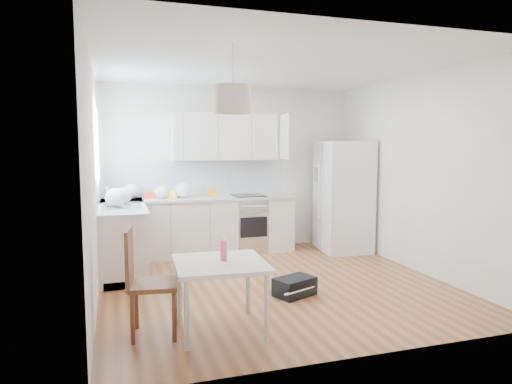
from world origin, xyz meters
TOP-DOWN VIEW (x-y plane):
  - floor at (0.00, 0.00)m, footprint 4.20×4.20m
  - ceiling at (0.00, 0.00)m, footprint 4.20×4.20m
  - wall_back at (0.00, 2.10)m, footprint 4.20×0.00m
  - wall_left at (-2.10, 0.00)m, footprint 0.00×4.20m
  - wall_right at (2.10, 0.00)m, footprint 0.00×4.20m
  - window_glassblock at (-2.09, 1.15)m, footprint 0.02×1.00m
  - cabinets_back at (-0.60, 1.80)m, footprint 3.00×0.60m
  - cabinets_left at (-1.80, 1.20)m, footprint 0.60×1.80m
  - counter_back at (-0.60, 1.80)m, footprint 3.02×0.64m
  - counter_left at (-1.80, 1.20)m, footprint 0.64×1.82m
  - backsplash_back at (-0.60, 2.09)m, footprint 3.00×0.01m
  - backsplash_left at (-2.09, 1.20)m, footprint 0.01×1.80m
  - upper_cabinets at (-0.15, 1.94)m, footprint 1.70×0.32m
  - range_oven at (0.20, 1.80)m, footprint 0.50×0.61m
  - sink at (-1.80, 1.15)m, footprint 0.50×0.80m
  - refrigerator at (1.73, 1.41)m, footprint 0.95×0.98m
  - dining_table at (-0.96, -1.21)m, footprint 0.88×0.88m
  - dining_chair at (-1.57, -1.14)m, footprint 0.48×0.48m
  - drink_bottle at (-0.92, -1.19)m, footprint 0.08×0.08m
  - gym_bag at (0.08, -0.50)m, footprint 0.54×0.46m
  - pendant_lamp at (-0.78, -1.03)m, footprint 0.41×0.41m
  - grocery_bag_a at (-1.64, 1.88)m, footprint 0.26×0.22m
  - grocery_bag_b at (-1.19, 1.81)m, footprint 0.22×0.19m
  - grocery_bag_c at (-0.86, 1.79)m, footprint 0.26×0.22m
  - grocery_bag_d at (-1.77, 1.41)m, footprint 0.25×0.21m
  - grocery_bag_e at (-1.87, 1.05)m, footprint 0.28×0.24m
  - snack_orange at (-0.38, 1.86)m, footprint 0.18×0.13m
  - snack_yellow at (-1.03, 1.82)m, footprint 0.21×0.20m
  - snack_red at (-1.35, 1.87)m, footprint 0.18×0.14m

SIDE VIEW (x-z plane):
  - floor at x=0.00m, z-range 0.00..0.00m
  - gym_bag at x=0.08m, z-range 0.00..0.21m
  - cabinets_back at x=-0.60m, z-range 0.00..0.88m
  - cabinets_left at x=-1.80m, z-range 0.00..0.88m
  - range_oven at x=0.20m, z-range 0.00..0.88m
  - dining_chair at x=-1.57m, z-range 0.00..1.01m
  - dining_table at x=-0.96m, z-range 0.26..0.92m
  - drink_bottle at x=-0.92m, z-range 0.66..0.89m
  - counter_back at x=-0.60m, z-range 0.88..0.92m
  - counter_left at x=-1.80m, z-range 0.88..0.92m
  - refrigerator at x=1.73m, z-range 0.00..1.80m
  - sink at x=-1.80m, z-range 0.84..0.99m
  - snack_red at x=-1.35m, z-range 0.92..1.03m
  - snack_orange at x=-0.38m, z-range 0.92..1.03m
  - snack_yellow at x=-1.03m, z-range 0.92..1.04m
  - grocery_bag_b at x=-1.19m, z-range 0.92..1.12m
  - grocery_bag_d at x=-1.77m, z-range 0.92..1.14m
  - grocery_bag_a at x=-1.64m, z-range 0.92..1.15m
  - grocery_bag_c at x=-0.86m, z-range 0.92..1.15m
  - grocery_bag_e at x=-1.87m, z-range 0.92..1.17m
  - backsplash_back at x=-0.60m, z-range 0.92..1.50m
  - backsplash_left at x=-2.09m, z-range 0.92..1.50m
  - wall_back at x=0.00m, z-range -0.75..3.45m
  - wall_left at x=-2.10m, z-range -0.75..3.45m
  - wall_right at x=2.10m, z-range -0.75..3.45m
  - window_glassblock at x=-2.09m, z-range 1.25..2.25m
  - upper_cabinets at x=-0.15m, z-range 1.50..2.25m
  - pendant_lamp at x=-0.78m, z-range 2.05..2.31m
  - ceiling at x=0.00m, z-range 2.70..2.70m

